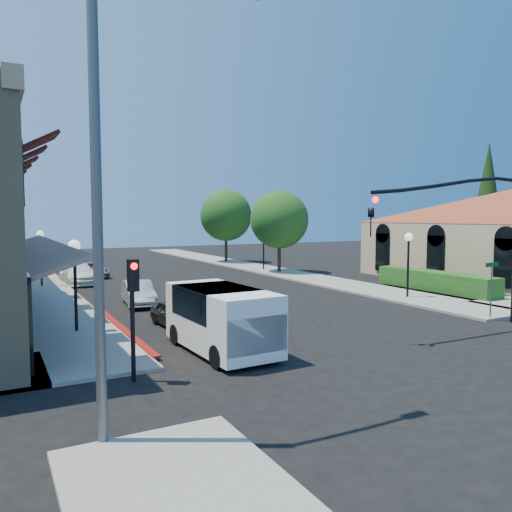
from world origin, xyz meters
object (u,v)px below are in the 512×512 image
parked_car_c (78,274)px  street_name_sign (491,281)px  parked_car_b (138,293)px  conifer_far (488,195)px  lamppost_left_far (41,244)px  lamppost_right_far (264,237)px  street_tree_b (226,215)px  parked_car_a (175,314)px  secondary_signal (133,297)px  cobra_streetlight (115,172)px  lamppost_left_near (75,262)px  street_tree_a (279,220)px  signal_mast_arm (482,225)px  white_van (222,315)px  parked_car_d (91,270)px  lamppost_right_near (408,248)px

parked_car_c → street_name_sign: bearing=-59.0°
parked_car_b → conifer_far: bearing=14.9°
lamppost_left_far → lamppost_right_far: (17.00, 2.00, 0.00)m
conifer_far → street_tree_b: 23.83m
parked_car_b → parked_car_a: bearing=-83.8°
lamppost_left_far → secondary_signal: bearing=-88.6°
lamppost_left_far → street_tree_b: bearing=30.0°
cobra_streetlight → lamppost_left_near: cobra_streetlight is taller
street_tree_a → signal_mast_arm: street_tree_a is taller
street_tree_b → lamppost_right_far: bearing=-92.1°
street_tree_a → secondary_signal: bearing=-129.2°
street_tree_a → lamppost_left_far: bearing=180.0°
white_van → parked_car_d: size_ratio=1.22×
street_tree_a → parked_car_b: size_ratio=1.75×
secondary_signal → parked_car_a: bearing=61.9°
lamppost_right_near → lamppost_right_far: (0.00, 16.00, 0.00)m
secondary_signal → lamppost_right_near: 17.77m
parked_car_b → lamppost_left_far: bearing=118.6°
cobra_streetlight → parked_car_b: 16.30m
lamppost_right_far → lamppost_left_far: bearing=-173.3°
street_tree_b → street_name_sign: size_ratio=2.81×
lamppost_left_near → parked_car_c: bearing=81.1°
cobra_streetlight → parked_car_a: 11.40m
street_name_sign → parked_car_a: bearing=157.1°
lamppost_left_near → conifer_far: bearing=15.3°
secondary_signal → cobra_streetlight: (-1.15, -3.41, 2.95)m
signal_mast_arm → lamppost_right_near: bearing=67.9°
lamppost_right_near → parked_car_c: 20.92m
street_name_sign → parked_car_d: street_name_sign is taller
street_tree_a → white_van: bearing=-125.5°
lamppost_left_near → lamppost_left_far: (0.00, 14.00, 0.00)m
conifer_far → street_tree_a: (-19.20, 4.00, -2.17)m
conifer_far → parked_car_a: size_ratio=3.58×
parked_car_a → parked_car_b: 5.59m
cobra_streetlight → lamppost_right_near: 20.44m
lamppost_left_near → lamppost_right_far: same height
conifer_far → secondary_signal: bearing=-155.3°
parked_car_a → parked_car_b: (0.00, 5.59, 0.09)m
signal_mast_arm → street_name_sign: (1.64, 0.70, -2.39)m
lamppost_right_near → lamppost_left_far: bearing=140.5°
white_van → parked_car_c: (-1.51, 19.69, -0.54)m
conifer_far → parked_car_d: 34.26m
street_tree_a → parked_car_a: street_tree_a is taller
street_tree_a → lamppost_left_near: bearing=-141.0°
street_tree_b → lamppost_right_near: bearing=-90.7°
parked_car_d → lamppost_left_far: bearing=-139.5°
parked_car_b → parked_car_d: bearing=96.2°
signal_mast_arm → secondary_signal: (-13.86, -0.09, -1.77)m
street_tree_b → lamppost_right_near: 24.07m
parked_car_d → street_tree_b: bearing=17.1°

